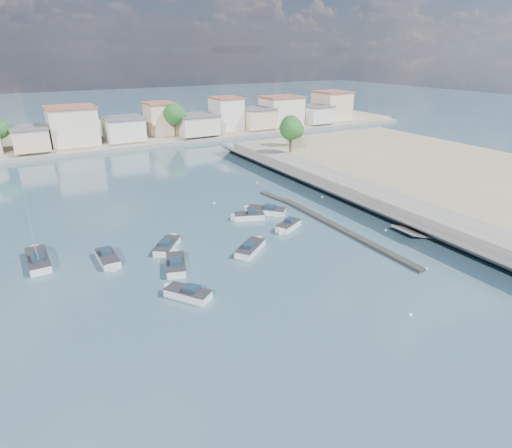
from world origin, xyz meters
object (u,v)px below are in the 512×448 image
Objects in this scene: motorboat_b at (168,245)px; motorboat_d at (288,226)px; motorboat_c at (264,211)px; motorboat_e at (176,264)px; motorboat_a at (186,293)px; motorboat_h at (251,248)px; motorboat_f at (248,216)px; motorboat_g at (108,259)px; sailboat at (38,259)px.

motorboat_b and motorboat_d have the same top height.
motorboat_c is 18.77m from motorboat_e.
motorboat_a is 0.92× the size of motorboat_h.
motorboat_b is 1.04× the size of motorboat_f.
motorboat_a and motorboat_f have the same top height.
motorboat_d is (15.18, -2.05, -0.00)m from motorboat_b.
motorboat_g is at bearing 161.16° from motorboat_h.
motorboat_f is (13.18, 8.40, -0.00)m from motorboat_e.
motorboat_h is (8.83, -0.49, 0.00)m from motorboat_e.
motorboat_c is 1.01× the size of motorboat_g.
motorboat_f is at bearing 63.98° from motorboat_h.
sailboat is (-25.78, -0.03, 0.03)m from motorboat_f.
motorboat_f is 0.94× the size of motorboat_h.
motorboat_e is 15.13m from sailboat.
motorboat_c is at bearing 86.78° from motorboat_d.
sailboat reaches higher than motorboat_f.
sailboat is at bearing -179.93° from motorboat_f.
motorboat_a is 0.87× the size of motorboat_g.
motorboat_d is at bearing -63.50° from motorboat_f.
motorboat_g is 0.57× the size of sailboat.
motorboat_d is 16.22m from motorboat_e.
motorboat_e is at bearing -170.08° from motorboat_d.
sailboat reaches higher than motorboat_d.
motorboat_g is (-19.19, -3.83, 0.00)m from motorboat_f.
motorboat_f is at bearing 0.07° from sailboat.
motorboat_h is at bearing -155.28° from motorboat_d.
motorboat_b is 13.85m from sailboat.
motorboat_a is at bearing -101.40° from motorboat_e.
motorboat_b is 1.08× the size of motorboat_d.
motorboat_e is 8.85m from motorboat_h.
motorboat_g is (-6.81, -0.27, 0.00)m from motorboat_b.
motorboat_d is at bearing -4.63° from motorboat_g.
motorboat_e is (1.24, 6.14, -0.00)m from motorboat_a.
motorboat_f is 19.57m from motorboat_g.
motorboat_e is (-15.97, -2.79, 0.00)m from motorboat_d.
motorboat_d is 0.48× the size of sailboat.
motorboat_e is at bearing 176.81° from motorboat_h.
motorboat_c is at bearing 1.73° from sailboat.
motorboat_c is 22.84m from motorboat_g.
motorboat_d is at bearing 27.43° from motorboat_a.
motorboat_d is 6.27m from motorboat_f.
motorboat_a is 18.43m from sailboat.
motorboat_e is 15.63m from motorboat_f.
sailboat is (-11.37, 14.51, 0.03)m from motorboat_a.
motorboat_h is 23.20m from sailboat.
motorboat_b and motorboat_c have the same top height.
motorboat_a is at bearing -100.46° from motorboat_b.
motorboat_e is 1.06× the size of motorboat_g.
motorboat_c is 6.46m from motorboat_d.
motorboat_d is 0.96× the size of motorboat_f.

